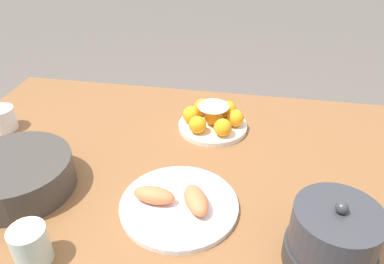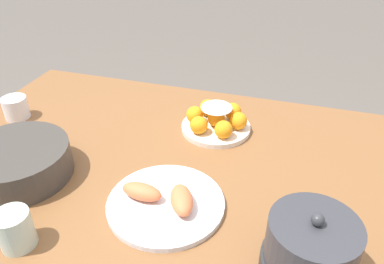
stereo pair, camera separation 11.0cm
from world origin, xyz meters
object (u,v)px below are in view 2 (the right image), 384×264
object	(u,v)px
dining_table	(167,186)
seafood_platter	(165,202)
serving_bowl	(18,161)
cake_plate	(216,121)
warming_pot	(310,251)
cup_near	(16,108)
cup_far	(15,230)

from	to	relation	value
dining_table	seafood_platter	bearing A→B (deg)	110.33
serving_bowl	cake_plate	bearing A→B (deg)	-140.11
warming_pot	cup_near	bearing A→B (deg)	-20.13
serving_bowl	seafood_platter	xyz separation A→B (m)	(-0.41, -0.00, -0.03)
serving_bowl	warming_pot	world-z (taller)	warming_pot
cake_plate	warming_pot	world-z (taller)	warming_pot
dining_table	cake_plate	bearing A→B (deg)	-117.87
dining_table	serving_bowl	bearing A→B (deg)	27.81
dining_table	cake_plate	distance (m)	0.25
cake_plate	serving_bowl	world-z (taller)	cake_plate
cake_plate	cup_near	bearing A→B (deg)	10.31
seafood_platter	cake_plate	bearing A→B (deg)	-95.27
dining_table	cake_plate	size ratio (longest dim) A/B	6.30
dining_table	cup_near	size ratio (longest dim) A/B	17.10
seafood_platter	warming_pot	distance (m)	0.35
dining_table	warming_pot	size ratio (longest dim) A/B	7.59
cup_far	cake_plate	bearing A→B (deg)	-117.34
serving_bowl	cup_far	world-z (taller)	cup_far
cup_near	cup_far	bearing A→B (deg)	128.62
cake_plate	seafood_platter	xyz separation A→B (m)	(0.03, 0.37, -0.02)
cake_plate	serving_bowl	bearing A→B (deg)	39.89
dining_table	cup_far	bearing A→B (deg)	62.92
cake_plate	seafood_platter	distance (m)	0.37
dining_table	warming_pot	distance (m)	0.51
cup_near	cup_far	distance (m)	0.57
seafood_platter	cup_near	world-z (taller)	cup_near
cake_plate	cup_near	xyz separation A→B (m)	(0.65, 0.12, 0.00)
serving_bowl	seafood_platter	bearing A→B (deg)	-179.70
cup_far	warming_pot	distance (m)	0.60
dining_table	cup_near	world-z (taller)	cup_near
cake_plate	warming_pot	xyz separation A→B (m)	(-0.29, 0.46, 0.03)
cup_near	cake_plate	bearing A→B (deg)	-169.69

